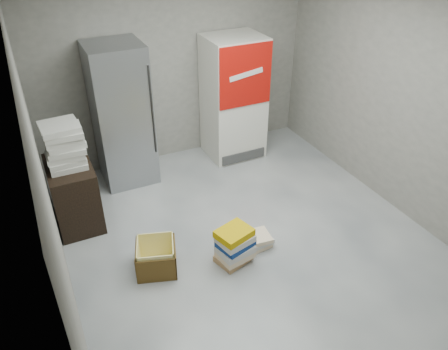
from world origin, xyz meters
TOP-DOWN VIEW (x-y plane):
  - ground at (0.00, 0.00)m, footprint 5.00×5.00m
  - room_shell at (0.00, 0.00)m, footprint 4.04×5.04m
  - steel_fridge at (-0.90, 2.13)m, footprint 0.70×0.72m
  - coke_cooler at (0.75, 2.12)m, footprint 0.80×0.73m
  - wood_shelf at (-1.73, 1.40)m, footprint 0.50×0.80m
  - supply_box_stack at (-1.72, 1.40)m, footprint 0.45×0.44m
  - phonebook_stack_main at (-0.33, -0.07)m, footprint 0.44×0.40m
  - phonebook_stack_side at (-0.00, 0.06)m, footprint 0.38×0.31m
  - cardboard_box at (-1.12, 0.20)m, footprint 0.52×0.52m
  - bucket_lid at (-0.25, 0.07)m, footprint 0.31×0.31m

SIDE VIEW (x-z plane):
  - ground at x=0.00m, z-range 0.00..0.00m
  - bucket_lid at x=-0.25m, z-range 0.00..0.07m
  - phonebook_stack_side at x=0.00m, z-range 0.00..0.15m
  - cardboard_box at x=-1.12m, z-range -0.03..0.31m
  - phonebook_stack_main at x=-0.33m, z-range 0.00..0.44m
  - wood_shelf at x=-1.73m, z-range 0.00..0.80m
  - coke_cooler at x=0.75m, z-range 0.00..1.80m
  - steel_fridge at x=-0.90m, z-range 0.00..1.90m
  - supply_box_stack at x=-1.72m, z-range 0.80..1.32m
  - room_shell at x=0.00m, z-range 0.39..3.21m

